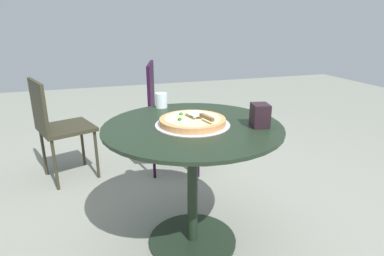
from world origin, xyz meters
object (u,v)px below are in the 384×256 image
(pizza_on_tray, at_px, (192,122))
(patio_chair_corner, at_px, (166,110))
(patio_table, at_px, (193,158))
(pizza_server, at_px, (202,115))
(patio_chair_far, at_px, (56,123))
(drinking_cup, at_px, (161,100))
(napkin_dispenser, at_px, (260,115))

(pizza_on_tray, xyz_separation_m, patio_chair_corner, (-1.03, 0.10, -0.22))
(patio_table, height_order, patio_chair_corner, patio_chair_corner)
(pizza_server, bearing_deg, pizza_on_tray, -134.14)
(patio_table, relative_size, patio_chair_far, 1.14)
(drinking_cup, bearing_deg, patio_chair_corner, 164.94)
(pizza_on_tray, bearing_deg, pizza_server, 45.86)
(patio_table, xyz_separation_m, patio_chair_corner, (-1.02, 0.09, -0.01))
(pizza_on_tray, xyz_separation_m, napkin_dispenser, (0.13, 0.33, 0.04))
(pizza_server, xyz_separation_m, patio_chair_far, (-1.13, -0.81, -0.30))
(patio_table, height_order, drinking_cup, drinking_cup)
(patio_table, bearing_deg, pizza_server, 38.75)
(patio_table, xyz_separation_m, pizza_on_tray, (0.00, -0.00, 0.21))
(pizza_on_tray, distance_m, patio_chair_corner, 1.05)
(pizza_on_tray, relative_size, patio_chair_corner, 0.42)
(patio_table, height_order, pizza_on_tray, pizza_on_tray)
(patio_table, xyz_separation_m, drinking_cup, (-0.40, -0.08, 0.24))
(patio_table, bearing_deg, napkin_dispenser, 67.70)
(pizza_on_tray, relative_size, patio_chair_far, 0.47)
(patio_table, xyz_separation_m, patio_chair_far, (-1.09, -0.78, -0.05))
(pizza_on_tray, relative_size, pizza_server, 1.83)
(patio_chair_corner, bearing_deg, drinking_cup, -15.06)
(patio_table, distance_m, napkin_dispenser, 0.43)
(pizza_server, distance_m, napkin_dispenser, 0.30)
(patio_chair_far, height_order, patio_chair_corner, patio_chair_corner)
(pizza_on_tray, bearing_deg, drinking_cup, -169.73)
(pizza_on_tray, relative_size, drinking_cup, 4.30)
(patio_chair_corner, bearing_deg, pizza_on_tray, -5.28)
(drinking_cup, xyz_separation_m, napkin_dispenser, (0.53, 0.40, 0.01))
(drinking_cup, bearing_deg, pizza_server, 14.29)
(napkin_dispenser, height_order, patio_chair_far, napkin_dispenser)
(pizza_on_tray, bearing_deg, patio_chair_corner, 174.72)
(patio_table, distance_m, patio_chair_corner, 1.03)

